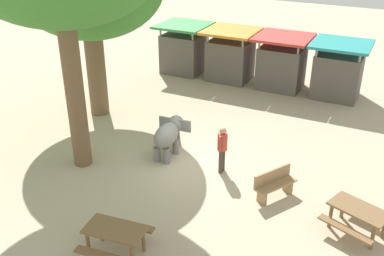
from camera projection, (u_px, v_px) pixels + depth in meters
ground_plane at (192, 164)px, 15.22m from camera, size 60.00×60.00×0.00m
elephant at (168, 135)px, 15.42m from camera, size 1.21×1.80×1.25m
person_handler at (222, 146)px, 14.36m from camera, size 0.32×0.51×1.62m
wooden_bench at (274, 183)px, 13.29m from camera, size 1.04×1.41×0.88m
picnic_table_near at (115, 235)px, 11.03m from camera, size 1.66×1.64×0.78m
picnic_table_far at (358, 214)px, 11.76m from camera, size 1.93×1.91×0.78m
market_stall_green at (184, 51)px, 23.22m from camera, size 2.50×2.50×2.52m
market_stall_orange at (230, 57)px, 22.18m from camera, size 2.50×2.50×2.52m
market_stall_red at (281, 65)px, 21.15m from camera, size 2.50×2.50×2.52m
market_stall_teal at (338, 73)px, 20.11m from camera, size 2.50×2.50×2.52m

